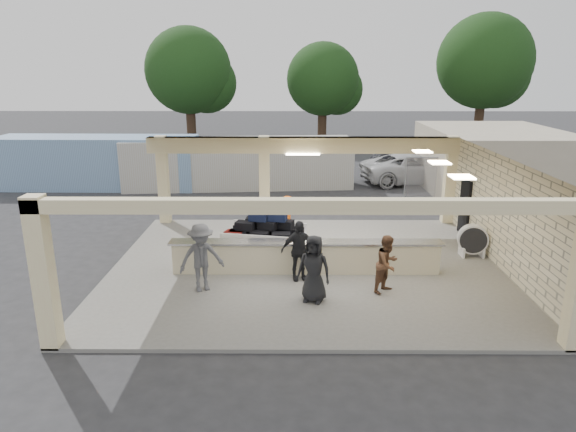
{
  "coord_description": "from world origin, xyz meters",
  "views": [
    {
      "loc": [
        -0.45,
        -15.04,
        6.1
      ],
      "look_at": [
        -0.55,
        1.0,
        1.43
      ],
      "focal_mm": 32.0,
      "sensor_mm": 36.0,
      "label": 1
    }
  ],
  "objects_px": {
    "passenger_a": "(387,264)",
    "passenger_c": "(201,258)",
    "baggage_handler": "(286,222)",
    "container_white": "(239,163)",
    "passenger_d": "(314,269)",
    "baggage_counter": "(306,257)",
    "drum_fan": "(473,239)",
    "container_blue": "(98,162)",
    "car_white_a": "(414,168)",
    "car_dark": "(410,163)",
    "luggage_cart": "(264,233)",
    "passenger_b": "(299,250)",
    "car_white_b": "(544,167)"
  },
  "relations": [
    {
      "from": "drum_fan",
      "to": "passenger_a",
      "type": "relative_size",
      "value": 0.66
    },
    {
      "from": "car_white_b",
      "to": "passenger_d",
      "type": "bearing_deg",
      "value": 130.55
    },
    {
      "from": "passenger_b",
      "to": "passenger_d",
      "type": "xyz_separation_m",
      "value": [
        0.38,
        -1.43,
        0.02
      ]
    },
    {
      "from": "passenger_a",
      "to": "car_dark",
      "type": "xyz_separation_m",
      "value": [
        4.27,
        16.48,
        -0.18
      ]
    },
    {
      "from": "passenger_c",
      "to": "baggage_counter",
      "type": "bearing_deg",
      "value": 0.64
    },
    {
      "from": "baggage_handler",
      "to": "car_white_a",
      "type": "xyz_separation_m",
      "value": [
        6.88,
        10.71,
        -0.21
      ]
    },
    {
      "from": "drum_fan",
      "to": "car_dark",
      "type": "distance_m",
      "value": 13.71
    },
    {
      "from": "drum_fan",
      "to": "container_blue",
      "type": "distance_m",
      "value": 19.11
    },
    {
      "from": "passenger_d",
      "to": "container_white",
      "type": "relative_size",
      "value": 0.16
    },
    {
      "from": "baggage_handler",
      "to": "container_white",
      "type": "height_order",
      "value": "container_white"
    },
    {
      "from": "luggage_cart",
      "to": "car_dark",
      "type": "relative_size",
      "value": 0.63
    },
    {
      "from": "passenger_a",
      "to": "passenger_c",
      "type": "relative_size",
      "value": 0.85
    },
    {
      "from": "car_dark",
      "to": "baggage_handler",
      "type": "bearing_deg",
      "value": 167.84
    },
    {
      "from": "drum_fan",
      "to": "passenger_d",
      "type": "xyz_separation_m",
      "value": [
        -5.35,
        -3.39,
        0.34
      ]
    },
    {
      "from": "drum_fan",
      "to": "car_dark",
      "type": "relative_size",
      "value": 0.24
    },
    {
      "from": "passenger_d",
      "to": "car_white_a",
      "type": "distance_m",
      "value": 16.16
    },
    {
      "from": "car_white_b",
      "to": "container_white",
      "type": "height_order",
      "value": "container_white"
    },
    {
      "from": "car_white_a",
      "to": "car_dark",
      "type": "height_order",
      "value": "car_white_a"
    },
    {
      "from": "container_blue",
      "to": "car_white_a",
      "type": "bearing_deg",
      "value": 4.96
    },
    {
      "from": "baggage_counter",
      "to": "drum_fan",
      "type": "distance_m",
      "value": 5.67
    },
    {
      "from": "baggage_counter",
      "to": "container_white",
      "type": "xyz_separation_m",
      "value": [
        -3.17,
        11.89,
        0.68
      ]
    },
    {
      "from": "car_white_a",
      "to": "passenger_b",
      "type": "bearing_deg",
      "value": 143.23
    },
    {
      "from": "drum_fan",
      "to": "container_white",
      "type": "bearing_deg",
      "value": 140.51
    },
    {
      "from": "baggage_counter",
      "to": "luggage_cart",
      "type": "bearing_deg",
      "value": 134.29
    },
    {
      "from": "baggage_handler",
      "to": "passenger_c",
      "type": "xyz_separation_m",
      "value": [
        -2.29,
        -3.61,
        0.05
      ]
    },
    {
      "from": "baggage_counter",
      "to": "passenger_b",
      "type": "relative_size",
      "value": 4.58
    },
    {
      "from": "drum_fan",
      "to": "container_white",
      "type": "xyz_separation_m",
      "value": [
        -8.67,
        10.5,
        0.6
      ]
    },
    {
      "from": "passenger_c",
      "to": "container_white",
      "type": "bearing_deg",
      "value": 66.86
    },
    {
      "from": "car_white_b",
      "to": "baggage_handler",
      "type": "bearing_deg",
      "value": 119.74
    },
    {
      "from": "car_dark",
      "to": "container_blue",
      "type": "relative_size",
      "value": 0.43
    },
    {
      "from": "baggage_counter",
      "to": "passenger_d",
      "type": "bearing_deg",
      "value": -85.69
    },
    {
      "from": "passenger_b",
      "to": "passenger_c",
      "type": "xyz_separation_m",
      "value": [
        -2.68,
        -0.78,
        0.07
      ]
    },
    {
      "from": "car_white_a",
      "to": "car_dark",
      "type": "xyz_separation_m",
      "value": [
        0.22,
        2.1,
        -0.06
      ]
    },
    {
      "from": "baggage_handler",
      "to": "passenger_b",
      "type": "height_order",
      "value": "baggage_handler"
    },
    {
      "from": "baggage_handler",
      "to": "container_white",
      "type": "bearing_deg",
      "value": -127.86
    },
    {
      "from": "luggage_cart",
      "to": "passenger_d",
      "type": "height_order",
      "value": "passenger_d"
    },
    {
      "from": "passenger_d",
      "to": "baggage_handler",
      "type": "bearing_deg",
      "value": 118.95
    },
    {
      "from": "car_dark",
      "to": "passenger_c",
      "type": "bearing_deg",
      "value": 167.08
    },
    {
      "from": "passenger_b",
      "to": "drum_fan",
      "type": "bearing_deg",
      "value": 4.45
    },
    {
      "from": "luggage_cart",
      "to": "container_white",
      "type": "bearing_deg",
      "value": 110.55
    },
    {
      "from": "baggage_counter",
      "to": "luggage_cart",
      "type": "relative_size",
      "value": 2.96
    },
    {
      "from": "car_white_b",
      "to": "passenger_c",
      "type": "bearing_deg",
      "value": 123.41
    },
    {
      "from": "drum_fan",
      "to": "baggage_handler",
      "type": "xyz_separation_m",
      "value": [
        -6.12,
        0.87,
        0.34
      ]
    },
    {
      "from": "passenger_a",
      "to": "passenger_d",
      "type": "xyz_separation_m",
      "value": [
        -2.04,
        -0.59,
        0.1
      ]
    },
    {
      "from": "passenger_b",
      "to": "container_white",
      "type": "height_order",
      "value": "container_white"
    },
    {
      "from": "luggage_cart",
      "to": "baggage_handler",
      "type": "distance_m",
      "value": 1.14
    },
    {
      "from": "baggage_handler",
      "to": "car_dark",
      "type": "height_order",
      "value": "baggage_handler"
    },
    {
      "from": "baggage_counter",
      "to": "container_blue",
      "type": "xyz_separation_m",
      "value": [
        -10.53,
        11.78,
        0.74
      ]
    },
    {
      "from": "car_white_b",
      "to": "container_blue",
      "type": "height_order",
      "value": "container_blue"
    },
    {
      "from": "baggage_counter",
      "to": "car_white_b",
      "type": "height_order",
      "value": "car_white_b"
    }
  ]
}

